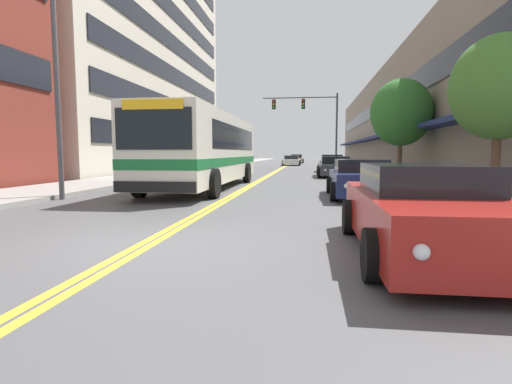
# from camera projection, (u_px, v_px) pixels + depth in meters

# --- Properties ---
(ground_plane) EXTENTS (240.00, 240.00, 0.00)m
(ground_plane) POSITION_uv_depth(u_px,v_px,m) (284.00, 167.00, 43.34)
(ground_plane) COLOR #4C4C4F
(sidewalk_left) EXTENTS (3.58, 106.00, 0.14)m
(sidewalk_left) POSITION_uv_depth(u_px,v_px,m) (219.00, 166.00, 44.29)
(sidewalk_left) COLOR gray
(sidewalk_left) RESTS_ON ground_plane
(sidewalk_right) EXTENTS (3.58, 106.00, 0.14)m
(sidewalk_right) POSITION_uv_depth(u_px,v_px,m) (353.00, 166.00, 42.37)
(sidewalk_right) COLOR gray
(sidewalk_right) RESTS_ON ground_plane
(centre_line) EXTENTS (0.34, 106.00, 0.01)m
(centre_line) POSITION_uv_depth(u_px,v_px,m) (284.00, 167.00, 43.34)
(centre_line) COLOR yellow
(centre_line) RESTS_ON ground_plane
(office_tower_left) EXTENTS (12.08, 31.55, 22.18)m
(office_tower_left) POSITION_uv_depth(u_px,v_px,m) (112.00, 47.00, 36.32)
(office_tower_left) COLOR beige
(office_tower_left) RESTS_ON ground_plane
(storefront_row_right) EXTENTS (9.10, 68.00, 9.54)m
(storefront_row_right) POSITION_uv_depth(u_px,v_px,m) (414.00, 121.00, 41.12)
(storefront_row_right) COLOR gray
(storefront_row_right) RESTS_ON ground_plane
(city_bus) EXTENTS (2.89, 11.69, 3.07)m
(city_bus) POSITION_uv_depth(u_px,v_px,m) (206.00, 147.00, 17.25)
(city_bus) COLOR silver
(city_bus) RESTS_ON ground_plane
(car_charcoal_parked_left_mid) EXTENTS (1.97, 4.32, 1.35)m
(car_charcoal_parked_left_mid) POSITION_uv_depth(u_px,v_px,m) (216.00, 165.00, 30.19)
(car_charcoal_parked_left_mid) COLOR #232328
(car_charcoal_parked_left_mid) RESTS_ON ground_plane
(car_red_parked_right_foreground) EXTENTS (2.12, 4.69, 1.34)m
(car_red_parked_right_foreground) POSITION_uv_depth(u_px,v_px,m) (424.00, 212.00, 5.95)
(car_red_parked_right_foreground) COLOR maroon
(car_red_parked_right_foreground) RESTS_ON ground_plane
(car_navy_parked_right_mid) EXTENTS (2.19, 4.34, 1.29)m
(car_navy_parked_right_mid) POSITION_uv_depth(u_px,v_px,m) (361.00, 179.00, 13.63)
(car_navy_parked_right_mid) COLOR #19234C
(car_navy_parked_right_mid) RESTS_ON ground_plane
(car_black_parked_right_far) EXTENTS (2.07, 4.27, 1.36)m
(car_black_parked_right_far) POSITION_uv_depth(u_px,v_px,m) (332.00, 164.00, 31.55)
(car_black_parked_right_far) COLOR black
(car_black_parked_right_far) RESTS_ON ground_plane
(car_dark_grey_parked_right_end) EXTENTS (2.20, 4.61, 1.29)m
(car_dark_grey_parked_right_end) POSITION_uv_depth(u_px,v_px,m) (335.00, 167.00, 25.18)
(car_dark_grey_parked_right_end) COLOR #38383D
(car_dark_grey_parked_right_end) RESTS_ON ground_plane
(car_champagne_moving_lead) EXTENTS (2.03, 4.67, 1.26)m
(car_champagne_moving_lead) POSITION_uv_depth(u_px,v_px,m) (297.00, 159.00, 58.45)
(car_champagne_moving_lead) COLOR beige
(car_champagne_moving_lead) RESTS_ON ground_plane
(car_white_moving_second) EXTENTS (2.16, 4.78, 1.18)m
(car_white_moving_second) POSITION_uv_depth(u_px,v_px,m) (292.00, 161.00, 48.13)
(car_white_moving_second) COLOR white
(car_white_moving_second) RESTS_ON ground_plane
(traffic_signal_mast) EXTENTS (7.11, 0.38, 7.08)m
(traffic_signal_mast) POSITION_uv_depth(u_px,v_px,m) (312.00, 115.00, 37.93)
(traffic_signal_mast) COLOR #47474C
(traffic_signal_mast) RESTS_ON ground_plane
(street_lamp_left_near) EXTENTS (2.12, 0.28, 8.34)m
(street_lamp_left_near) POSITION_uv_depth(u_px,v_px,m) (63.00, 44.00, 12.47)
(street_lamp_left_near) COLOR #47474C
(street_lamp_left_near) RESTS_ON ground_plane
(street_tree_right_near) EXTENTS (2.56, 2.56, 4.54)m
(street_tree_right_near) POSITION_uv_depth(u_px,v_px,m) (500.00, 88.00, 10.73)
(street_tree_right_near) COLOR brown
(street_tree_right_near) RESTS_ON sidewalk_right
(street_tree_right_mid) EXTENTS (3.35, 3.35, 5.44)m
(street_tree_right_mid) POSITION_uv_depth(u_px,v_px,m) (401.00, 113.00, 22.12)
(street_tree_right_mid) COLOR brown
(street_tree_right_mid) RESTS_ON sidewalk_right
(fire_hydrant) EXTENTS (0.32, 0.24, 0.82)m
(fire_hydrant) POSITION_uv_depth(u_px,v_px,m) (377.00, 173.00, 19.37)
(fire_hydrant) COLOR yellow
(fire_hydrant) RESTS_ON sidewalk_right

